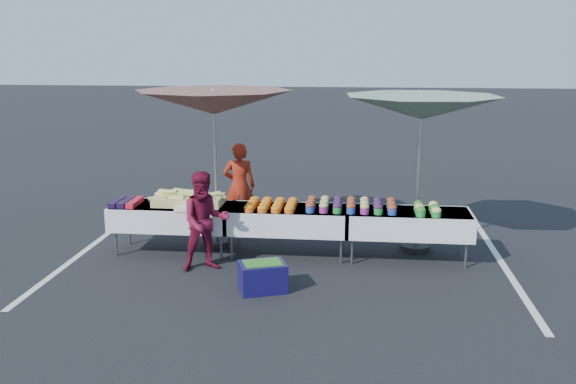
# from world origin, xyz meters

# --- Properties ---
(ground) EXTENTS (80.00, 80.00, 0.00)m
(ground) POSITION_xyz_m (0.00, 0.00, 0.00)
(ground) COLOR black
(stripe_left) EXTENTS (0.10, 5.00, 0.00)m
(stripe_left) POSITION_xyz_m (-3.20, 0.00, 0.00)
(stripe_left) COLOR silver
(stripe_left) RESTS_ON ground
(stripe_right) EXTENTS (0.10, 5.00, 0.00)m
(stripe_right) POSITION_xyz_m (3.20, 0.00, 0.00)
(stripe_right) COLOR silver
(stripe_right) RESTS_ON ground
(table_left) EXTENTS (1.86, 0.81, 0.75)m
(table_left) POSITION_xyz_m (-1.80, 0.00, 0.58)
(table_left) COLOR white
(table_left) RESTS_ON ground
(table_center) EXTENTS (1.86, 0.81, 0.75)m
(table_center) POSITION_xyz_m (0.00, 0.00, 0.58)
(table_center) COLOR white
(table_center) RESTS_ON ground
(table_right) EXTENTS (1.86, 0.81, 0.75)m
(table_right) POSITION_xyz_m (1.80, 0.00, 0.58)
(table_right) COLOR white
(table_right) RESTS_ON ground
(berry_punnets) EXTENTS (0.40, 0.54, 0.08)m
(berry_punnets) POSITION_xyz_m (-2.51, -0.06, 0.79)
(berry_punnets) COLOR black
(berry_punnets) RESTS_ON table_left
(corn_pile) EXTENTS (1.16, 0.57, 0.26)m
(corn_pile) POSITION_xyz_m (-1.55, 0.05, 0.84)
(corn_pile) COLOR #D8D76F
(corn_pile) RESTS_ON table_left
(plastic_bags) EXTENTS (0.30, 0.25, 0.05)m
(plastic_bags) POSITION_xyz_m (-1.50, -0.30, 0.78)
(plastic_bags) COLOR white
(plastic_bags) RESTS_ON table_left
(carrot_bowls) EXTENTS (0.75, 0.69, 0.11)m
(carrot_bowls) POSITION_xyz_m (-0.25, -0.01, 0.80)
(carrot_bowls) COLOR #DB5818
(carrot_bowls) RESTS_ON table_center
(potato_cups) EXTENTS (1.34, 0.58, 0.16)m
(potato_cups) POSITION_xyz_m (0.95, 0.00, 0.83)
(potato_cups) COLOR #22429F
(potato_cups) RESTS_ON table_right
(bean_baskets) EXTENTS (0.36, 0.50, 0.15)m
(bean_baskets) POSITION_xyz_m (2.06, -0.10, 0.82)
(bean_baskets) COLOR #218632
(bean_baskets) RESTS_ON table_right
(vendor) EXTENTS (0.60, 0.43, 1.52)m
(vendor) POSITION_xyz_m (-1.01, 1.40, 0.76)
(vendor) COLOR #A22612
(vendor) RESTS_ON ground
(customer) EXTENTS (0.85, 0.76, 1.43)m
(customer) POSITION_xyz_m (-1.10, -0.75, 0.72)
(customer) COLOR maroon
(customer) RESTS_ON ground
(umbrella_left) EXTENTS (2.57, 2.57, 2.51)m
(umbrella_left) POSITION_xyz_m (-1.19, 0.40, 2.28)
(umbrella_left) COLOR black
(umbrella_left) RESTS_ON ground
(umbrella_right) EXTENTS (3.05, 3.05, 2.45)m
(umbrella_right) POSITION_xyz_m (1.97, 0.49, 2.22)
(umbrella_right) COLOR black
(umbrella_right) RESTS_ON ground
(storage_bin) EXTENTS (0.71, 0.62, 0.39)m
(storage_bin) POSITION_xyz_m (-0.18, -1.48, 0.20)
(storage_bin) COLOR #120E46
(storage_bin) RESTS_ON ground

